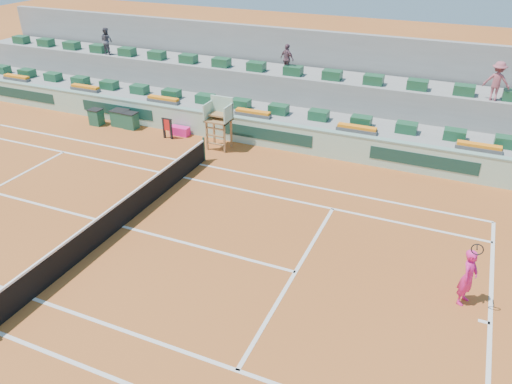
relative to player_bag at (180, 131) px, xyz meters
The scene contains 20 objects.
ground 8.47m from the player_bag, 72.46° to the right, with size 90.00×90.00×0.00m, color #9A4B1D.
seating_tier_lower 3.68m from the player_bag, 45.89° to the left, with size 36.00×4.00×1.20m, color gray.
seating_tier_upper 5.06m from the player_bag, 58.92° to the left, with size 36.00×2.40×2.60m, color gray.
stadium_back_wall 6.67m from the player_bag, 66.38° to the left, with size 36.00×0.40×4.40m, color gray.
player_bag is the anchor object (origin of this frame).
spectator_left 8.13m from the player_bag, 152.51° to the left, with size 0.72×0.56×1.49m, color #484753.
spectator_mid 6.40m from the player_bag, 41.48° to the left, with size 0.86×0.36×1.47m, color #6D4958.
spectator_right 14.51m from the player_bag, 13.74° to the left, with size 1.07×0.61×1.66m, color #954A56.
court_lines 8.47m from the player_bag, 72.46° to the right, with size 23.89×11.09×0.01m.
tennis_net 8.47m from the player_bag, 72.46° to the right, with size 0.10×11.97×1.10m.
advertising_hoarding 2.64m from the player_bag, ahead, with size 36.00×0.34×1.26m.
umpire_chair 2.93m from the player_bag, 12.66° to the right, with size 1.10×0.90×2.40m.
seat_row_lower 3.31m from the player_bag, 34.16° to the left, with size 32.90×0.60×0.44m.
seat_row_upper 5.15m from the player_bag, 54.92° to the left, with size 32.90×0.60×0.44m.
flower_planters 1.79m from the player_bag, 41.55° to the left, with size 26.80×0.36×0.28m.
drink_cooler_a 2.76m from the player_bag, behind, with size 0.68×0.59×0.84m.
drink_cooler_b 3.48m from the player_bag, behind, with size 0.83×0.72×0.84m.
drink_cooler_c 4.73m from the player_bag, behind, with size 0.66×0.57×0.84m.
towel_rack 0.79m from the player_bag, 116.32° to the right, with size 0.55×0.09×1.03m.
tennis_player 15.60m from the player_bag, 28.54° to the right, with size 0.60×0.93×2.28m.
Camera 1 is at (10.15, -11.58, 9.44)m, focal length 35.00 mm.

